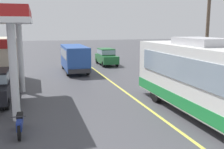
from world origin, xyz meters
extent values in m
plane|color=#424247|center=(0.00, 20.00, 0.00)|extent=(120.00, 120.00, 0.00)
cube|color=#D8CC4C|center=(0.00, 15.00, 0.00)|extent=(0.16, 50.00, 0.01)
cube|color=white|center=(2.05, 6.14, 1.88)|extent=(2.50, 11.00, 2.90)
cube|color=#1E8C3F|center=(2.05, 6.14, 0.77)|extent=(2.54, 11.04, 0.56)
cube|color=#8C9EAD|center=(0.78, 6.14, 2.33)|extent=(0.06, 9.35, 1.10)
cube|color=#B2B2B7|center=(2.05, 7.14, 3.51)|extent=(1.60, 2.80, 0.36)
cylinder|color=black|center=(0.95, 9.44, 0.50)|extent=(0.30, 1.00, 1.00)
cylinder|color=black|center=(3.15, 9.44, 0.50)|extent=(0.30, 1.00, 1.00)
cylinder|color=silver|center=(-6.45, 8.49, 2.30)|extent=(0.36, 0.36, 4.60)
cylinder|color=silver|center=(-6.45, 13.89, 2.30)|extent=(0.36, 0.36, 4.60)
cylinder|color=black|center=(-7.03, 10.25, 0.32)|extent=(0.20, 0.64, 0.64)
cylinder|color=black|center=(-7.03, 13.25, 0.32)|extent=(0.20, 0.64, 0.64)
cube|color=#264C9E|center=(-2.07, 20.83, 1.39)|extent=(2.00, 6.00, 2.10)
cube|color=#8C9EAD|center=(-2.07, 20.83, 1.79)|extent=(2.04, 5.10, 0.80)
cube|color=#2D2D33|center=(-2.07, 17.78, 0.54)|extent=(1.90, 0.16, 0.36)
cylinder|color=black|center=(-2.95, 18.83, 0.38)|extent=(0.22, 0.76, 0.76)
cylinder|color=black|center=(-1.19, 18.83, 0.38)|extent=(0.22, 0.76, 0.76)
cylinder|color=black|center=(-2.95, 22.83, 0.38)|extent=(0.22, 0.76, 0.76)
cylinder|color=black|center=(-1.19, 22.83, 0.38)|extent=(0.22, 0.76, 0.76)
cylinder|color=black|center=(-6.21, 6.18, 0.30)|extent=(0.10, 0.60, 0.60)
cylinder|color=black|center=(-6.21, 7.38, 0.30)|extent=(0.10, 0.60, 0.60)
cube|color=navy|center=(-6.21, 6.78, 0.50)|extent=(0.20, 1.30, 0.36)
cube|color=black|center=(-6.21, 6.93, 0.72)|extent=(0.24, 0.60, 0.12)
cylinder|color=#2D2D33|center=(-6.21, 6.23, 0.90)|extent=(0.55, 0.04, 0.04)
cube|color=#1E602D|center=(1.97, 24.30, 0.72)|extent=(1.70, 4.20, 0.80)
cube|color=#1E602D|center=(1.97, 24.50, 1.47)|extent=(1.50, 2.31, 0.70)
cube|color=#8C9EAD|center=(1.97, 24.50, 1.47)|extent=(1.53, 2.35, 0.49)
cylinder|color=black|center=(1.22, 22.80, 0.32)|extent=(0.20, 0.64, 0.64)
cylinder|color=black|center=(2.72, 22.80, 0.32)|extent=(0.20, 0.64, 0.64)
cylinder|color=black|center=(1.22, 25.80, 0.32)|extent=(0.20, 0.64, 0.64)
cylinder|color=black|center=(2.72, 25.80, 0.32)|extent=(0.20, 0.64, 0.64)
cylinder|color=brown|center=(6.46, 12.80, 3.79)|extent=(0.24, 0.24, 7.58)
camera|label=1|loc=(-5.41, -3.63, 4.19)|focal=41.91mm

